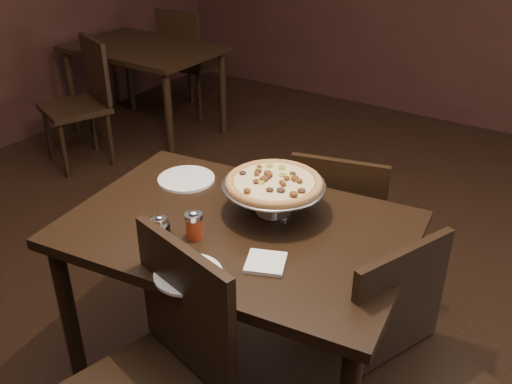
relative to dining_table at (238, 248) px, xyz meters
The scene contains 16 objects.
room 0.71m from the dining_table, 91.24° to the left, with size 6.04×7.04×2.84m.
dining_table is the anchor object (origin of this frame).
background_table 2.94m from the dining_table, 140.45° to the left, with size 1.21×0.81×0.76m.
pizza_stand 0.29m from the dining_table, 65.37° to the left, with size 0.40×0.40×0.17m.
parmesan_shaker 0.33m from the dining_table, 129.81° to the right, with size 0.05×0.05×0.09m.
pepper_flake_shaker 0.24m from the dining_table, 117.95° to the right, with size 0.06×0.06×0.11m.
packet_caddy 0.32m from the dining_table, 133.29° to the right, with size 0.08×0.08×0.06m.
napkin_stack 0.29m from the dining_table, 34.42° to the right, with size 0.13×0.13×0.01m, color white.
plate_left 0.45m from the dining_table, 156.27° to the left, with size 0.25×0.25×0.01m, color white.
plate_near 0.37m from the dining_table, 82.83° to the right, with size 0.23×0.23×0.01m, color white.
serving_spatula 0.26m from the dining_table, 18.90° to the left, with size 0.16×0.16×0.02m.
chair_far 0.68m from the dining_table, 77.69° to the left, with size 0.52×0.52×0.92m.
chair_near 0.58m from the dining_table, 83.32° to the right, with size 0.56×0.56×0.99m.
chair_side 0.78m from the dining_table, ahead, with size 0.56×0.56×0.93m.
bg_chair_far 3.31m from the dining_table, 132.98° to the left, with size 0.48×0.48×0.97m.
bg_chair_near 2.56m from the dining_table, 152.21° to the left, with size 0.57×0.57×0.95m.
Camera 1 is at (1.13, -1.57, 1.97)m, focal length 40.00 mm.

